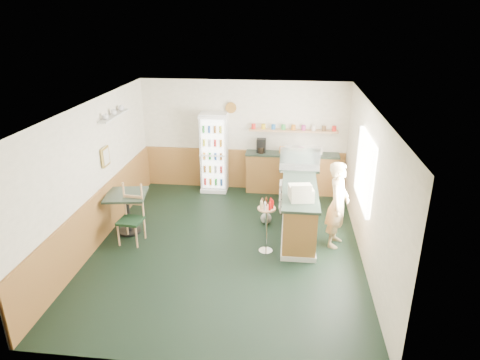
# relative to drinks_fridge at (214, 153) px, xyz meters

# --- Properties ---
(ground) EXTENTS (6.00, 6.00, 0.00)m
(ground) POSITION_rel_drinks_fridge_xyz_m (0.70, -2.74, -0.97)
(ground) COLOR black
(ground) RESTS_ON ground
(room_envelope) EXTENTS (5.04, 6.02, 2.72)m
(room_envelope) POSITION_rel_drinks_fridge_xyz_m (0.47, -2.01, 0.55)
(room_envelope) COLOR white
(room_envelope) RESTS_ON ground
(service_counter) EXTENTS (0.68, 3.01, 1.01)m
(service_counter) POSITION_rel_drinks_fridge_xyz_m (2.05, -1.67, -0.51)
(service_counter) COLOR olive
(service_counter) RESTS_ON ground
(back_counter) EXTENTS (2.24, 0.42, 1.69)m
(back_counter) POSITION_rel_drinks_fridge_xyz_m (1.89, 0.06, -0.42)
(back_counter) COLOR olive
(back_counter) RESTS_ON ground
(drinks_fridge) EXTENTS (0.64, 0.54, 1.95)m
(drinks_fridge) POSITION_rel_drinks_fridge_xyz_m (0.00, 0.00, 0.00)
(drinks_fridge) COLOR white
(drinks_fridge) RESTS_ON ground
(display_case) EXTENTS (0.85, 0.45, 0.48)m
(display_case) POSITION_rel_drinks_fridge_xyz_m (2.05, -1.07, 0.28)
(display_case) COLOR silver
(display_case) RESTS_ON service_counter
(cash_register) EXTENTS (0.48, 0.49, 0.24)m
(cash_register) POSITION_rel_drinks_fridge_xyz_m (2.05, -2.63, 0.15)
(cash_register) COLOR beige
(cash_register) RESTS_ON service_counter
(shopkeeper) EXTENTS (0.55, 0.65, 1.67)m
(shopkeeper) POSITION_rel_drinks_fridge_xyz_m (2.75, -2.41, -0.14)
(shopkeeper) COLOR tan
(shopkeeper) RESTS_ON ground
(condiment_stand) EXTENTS (0.33, 0.33, 1.04)m
(condiment_stand) POSITION_rel_drinks_fridge_xyz_m (1.44, -2.83, -0.29)
(condiment_stand) COLOR silver
(condiment_stand) RESTS_ON ground
(newspaper_rack) EXTENTS (0.09, 0.41, 0.65)m
(newspaper_rack) POSITION_rel_drinks_fridge_xyz_m (1.69, -1.54, -0.42)
(newspaper_rack) COLOR black
(newspaper_rack) RESTS_ON ground
(cafe_table) EXTENTS (0.89, 0.89, 0.85)m
(cafe_table) POSITION_rel_drinks_fridge_xyz_m (-1.35, -2.41, -0.37)
(cafe_table) COLOR black
(cafe_table) RESTS_ON ground
(cafe_chair) EXTENTS (0.47, 0.47, 1.16)m
(cafe_chair) POSITION_rel_drinks_fridge_xyz_m (-1.16, -2.69, -0.37)
(cafe_chair) COLOR black
(cafe_chair) RESTS_ON ground
(dog_doorstop) EXTENTS (0.23, 0.30, 0.28)m
(dog_doorstop) POSITION_rel_drinks_fridge_xyz_m (1.39, -1.72, -0.84)
(dog_doorstop) COLOR gray
(dog_doorstop) RESTS_ON ground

